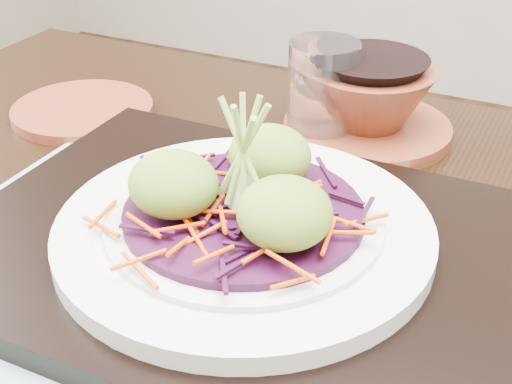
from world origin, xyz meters
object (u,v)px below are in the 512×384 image
at_px(dining_table, 293,355).
at_px(water_glass, 323,91).
at_px(serving_tray, 244,250).
at_px(terracotta_side_plate, 83,110).
at_px(terracotta_bowl_set, 369,105).
at_px(white_plate, 244,229).

height_order(dining_table, water_glass, water_glass).
height_order(serving_tray, water_glass, water_glass).
bearing_deg(terracotta_side_plate, dining_table, -25.36).
height_order(terracotta_side_plate, water_glass, water_glass).
height_order(dining_table, terracotta_side_plate, terracotta_side_plate).
xyz_separation_m(dining_table, serving_tray, (-0.04, -0.02, 0.10)).
bearing_deg(terracotta_bowl_set, serving_tray, -92.60).
bearing_deg(dining_table, white_plate, -157.04).
xyz_separation_m(white_plate, water_glass, (-0.03, 0.23, 0.02)).
bearing_deg(terracotta_side_plate, serving_tray, -30.51).
distance_m(white_plate, terracotta_side_plate, 0.33).
distance_m(white_plate, terracotta_bowl_set, 0.26).
bearing_deg(dining_table, terracotta_side_plate, 154.99).
height_order(dining_table, terracotta_bowl_set, terracotta_bowl_set).
relative_size(white_plate, terracotta_side_plate, 1.84).
height_order(serving_tray, white_plate, white_plate).
bearing_deg(white_plate, water_glass, 97.31).
relative_size(white_plate, terracotta_bowl_set, 1.61).
height_order(white_plate, terracotta_side_plate, white_plate).
xyz_separation_m(dining_table, water_glass, (-0.07, 0.22, 0.14)).
distance_m(serving_tray, terracotta_side_plate, 0.33).
xyz_separation_m(dining_table, white_plate, (-0.04, -0.02, 0.12)).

